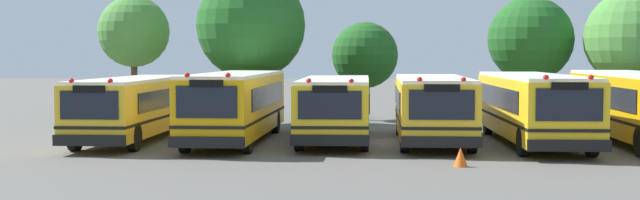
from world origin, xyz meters
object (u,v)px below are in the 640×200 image
object	(u,v)px
school_bus_4	(533,106)
tree_4	(638,36)
school_bus_0	(135,106)
tree_0	(134,32)
traffic_cone	(461,157)
school_bus_1	(236,104)
school_bus_5	(637,105)
tree_2	(364,57)
tree_3	(529,38)
school_bus_3	(432,106)
school_bus_2	(335,106)
tree_1	(254,27)

from	to	relation	value
school_bus_4	tree_4	bearing A→B (deg)	-129.33
school_bus_0	school_bus_4	xyz separation A→B (m)	(15.14, -0.31, 0.08)
tree_4	school_bus_0	bearing A→B (deg)	-160.50
school_bus_0	tree_0	world-z (taller)	tree_0
school_bus_0	school_bus_4	distance (m)	15.14
tree_4	traffic_cone	distance (m)	17.71
tree_4	traffic_cone	size ratio (longest dim) A/B	11.15
school_bus_1	school_bus_4	size ratio (longest dim) A/B	0.98
school_bus_5	tree_2	size ratio (longest dim) A/B	2.28
tree_3	traffic_cone	xyz separation A→B (m)	(-5.17, -16.63, -3.85)
tree_3	school_bus_3	bearing A→B (deg)	-118.70
school_bus_5	school_bus_2	bearing A→B (deg)	0.24
school_bus_1	tree_0	distance (m)	11.51
school_bus_4	tree_2	world-z (taller)	tree_2
tree_1	tree_2	xyz separation A→B (m)	(5.20, 2.89, -1.44)
school_bus_3	school_bus_4	bearing A→B (deg)	178.28
school_bus_3	tree_1	xyz separation A→B (m)	(-7.83, 7.55, 3.27)
school_bus_1	tree_3	distance (m)	16.64
school_bus_0	tree_4	size ratio (longest dim) A/B	1.61
tree_3	tree_2	bearing A→B (deg)	177.46
school_bus_1	tree_1	distance (m)	8.19
tree_3	school_bus_0	bearing A→B (deg)	-149.65
tree_1	school_bus_4	bearing A→B (deg)	-33.70
school_bus_4	school_bus_5	bearing A→B (deg)	-176.84
school_bus_1	school_bus_4	xyz separation A→B (m)	(11.17, -0.16, -0.02)
tree_2	traffic_cone	size ratio (longest dim) A/B	8.72
school_bus_2	tree_4	size ratio (longest dim) A/B	1.46
school_bus_4	tree_2	size ratio (longest dim) A/B	2.17
school_bus_3	school_bus_0	bearing A→B (deg)	-0.18
school_bus_4	tree_1	world-z (taller)	tree_1
school_bus_4	school_bus_3	bearing A→B (deg)	-3.02
school_bus_5	traffic_cone	xyz separation A→B (m)	(-7.27, -6.66, -1.18)
school_bus_5	tree_3	distance (m)	10.53
school_bus_0	tree_3	xyz separation A→B (m)	(16.95, 9.92, 2.79)
school_bus_2	tree_0	world-z (taller)	tree_0
school_bus_5	tree_4	distance (m)	8.47
school_bus_0	tree_3	distance (m)	19.84
tree_1	tree_2	world-z (taller)	tree_1
school_bus_4	tree_3	xyz separation A→B (m)	(1.81, 10.23, 2.71)
school_bus_0	tree_2	size ratio (longest dim) A/B	2.05
school_bus_3	tree_3	xyz separation A→B (m)	(5.52, 10.08, 2.76)
tree_2	traffic_cone	world-z (taller)	tree_2
school_bus_4	tree_4	distance (m)	10.49
school_bus_2	tree_4	distance (m)	15.88
tree_4	tree_0	bearing A→B (deg)	177.11
tree_1	tree_0	bearing A→B (deg)	167.08
school_bus_1	school_bus_5	distance (m)	15.07
tree_1	tree_2	bearing A→B (deg)	29.08
tree_4	tree_2	bearing A→B (deg)	168.04
traffic_cone	tree_1	bearing A→B (deg)	120.11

